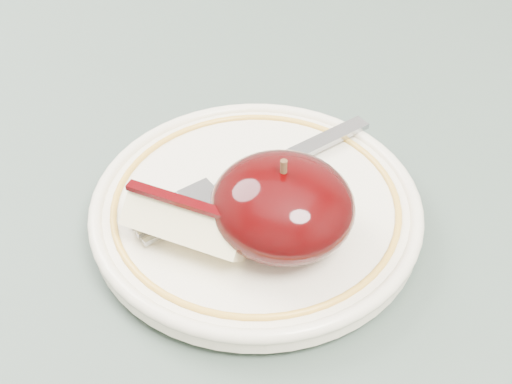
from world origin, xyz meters
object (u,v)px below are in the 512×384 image
(plate, at_px, (256,208))
(apple_half, at_px, (282,206))
(table, at_px, (195,253))
(fork, at_px, (251,175))

(plate, xyz_separation_m, apple_half, (0.02, -0.02, 0.03))
(table, bearing_deg, fork, -16.79)
(apple_half, xyz_separation_m, fork, (-0.03, 0.04, -0.02))
(plate, bearing_deg, fork, 117.51)
(table, relative_size, fork, 5.61)
(plate, distance_m, apple_half, 0.04)
(table, bearing_deg, apple_half, -33.43)
(table, xyz_separation_m, apple_half, (0.09, -0.06, 0.13))
(apple_half, bearing_deg, fork, 129.22)
(plate, bearing_deg, apple_half, -43.19)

